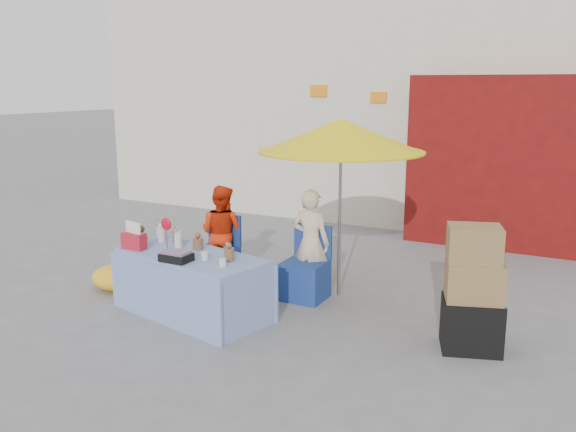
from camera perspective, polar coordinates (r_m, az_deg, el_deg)
The scene contains 10 objects.
ground at distance 6.83m, azimuth -4.13°, elevation -8.99°, with size 80.00×80.00×0.00m, color slate.
backdrop at distance 13.23m, azimuth 15.71°, elevation 14.58°, with size 14.00×8.00×7.80m.
market_table at distance 6.74m, azimuth -9.03°, elevation -6.25°, with size 1.91×1.20×1.07m.
chair_left at distance 7.76m, azimuth -6.71°, elevation -4.40°, with size 0.49×0.48×0.85m.
chair_right at distance 7.16m, azimuth 1.63°, elevation -5.77°, with size 0.49×0.48×0.85m.
vendor_orange at distance 7.78m, azimuth -6.21°, elevation -1.61°, with size 0.60×0.47×1.23m, color red.
vendor_beige at distance 7.17m, azimuth 2.12°, elevation -2.53°, with size 0.47×0.31×1.28m, color beige.
umbrella at distance 6.97m, azimuth 4.99°, elevation 7.45°, with size 1.90×1.90×2.09m.
box_stack at distance 5.99m, azimuth 16.91°, elevation -6.95°, with size 0.66×0.59×1.21m.
tarp_bundle at distance 7.77m, azimuth -15.68°, elevation -5.58°, with size 0.67×0.54×0.30m, color yellow.
Camera 1 is at (3.38, -5.39, 2.48)m, focal length 38.00 mm.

